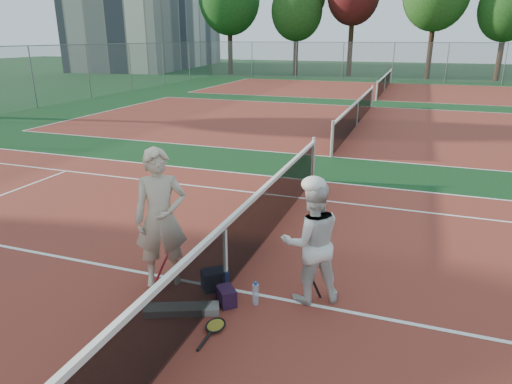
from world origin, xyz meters
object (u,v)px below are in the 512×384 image
Objects in this scene: net_main at (225,257)px; racket_red at (165,273)px; racket_spare at (216,326)px; sports_bag_navy at (215,279)px; player_b at (311,242)px; racket_black_held at (308,281)px; player_a at (161,219)px; water_bottle at (256,295)px; sports_bag_purple at (226,296)px.

racket_red is (-0.79, -0.32, -0.23)m from net_main.
racket_spare is (0.25, -0.91, -0.47)m from net_main.
sports_bag_navy reaches higher than racket_spare.
player_b is 0.56m from racket_black_held.
player_a is 1.15m from sports_bag_navy.
net_main is 36.60× the size of water_bottle.
racket_red is at bearing 62.36° from racket_spare.
player_a reaches higher than racket_black_held.
net_main is 5.47× the size of player_a.
player_a reaches higher than sports_bag_purple.
sports_bag_purple is at bearing -43.79° from player_a.
water_bottle is (-0.63, -0.35, -0.13)m from racket_black_held.
racket_spare is at bearing 21.07° from player_b.
sports_bag_navy is at bearing 26.45° from racket_spare.
player_b is 2.80× the size of racket_spare.
racket_red is at bearing -155.37° from sports_bag_navy.
racket_spare is at bearing 15.17° from racket_black_held.
sports_bag_navy is (-1.32, -0.20, -0.70)m from player_b.
racket_red reaches higher than racket_spare.
racket_black_held is 1.39m from racket_spare.
net_main is at bearing 12.44° from sports_bag_navy.
sports_bag_navy is 0.45m from sports_bag_purple.
player_b is 1.35m from sports_bag_purple.
sports_bag_purple is at bearing -7.66° from racket_black_held.
player_b is at bearing -23.37° from player_a.
racket_black_held is at bearing -39.82° from racket_spare.
player_b is at bearing 8.23° from net_main.
sports_bag_purple reaches higher than racket_spare.
player_b is (1.17, 0.17, 0.33)m from net_main.
sports_bag_navy is (0.76, 0.09, -0.86)m from player_a.
racket_spare is at bearing -65.36° from player_a.
sports_bag_purple is (0.16, -0.36, -0.39)m from net_main.
player_a is at bearing -26.67° from racket_black_held.
racket_red is at bearing -89.39° from player_a.
racket_black_held is (-0.01, -0.05, -0.56)m from player_b.
sports_bag_navy reaches higher than sports_bag_purple.
net_main is 19.55× the size of racket_black_held.
player_a is 3.58× the size of racket_black_held.
water_bottle is at bearing -35.70° from player_a.
player_a reaches higher than sports_bag_navy.
sports_bag_purple is at bearing -0.75° from player_b.
water_bottle reaches higher than racket_spare.
sports_bag_purple is (-0.09, 0.55, 0.08)m from racket_spare.
player_a reaches higher than net_main.
net_main is 0.68m from water_bottle.
net_main reaches higher than racket_black_held.
racket_spare is (-0.92, -1.08, -0.80)m from player_b.
racket_red and racket_black_held have the same top height.
sports_bag_navy is at bearing 134.01° from sports_bag_purple.
sports_bag_navy is 0.71m from water_bottle.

